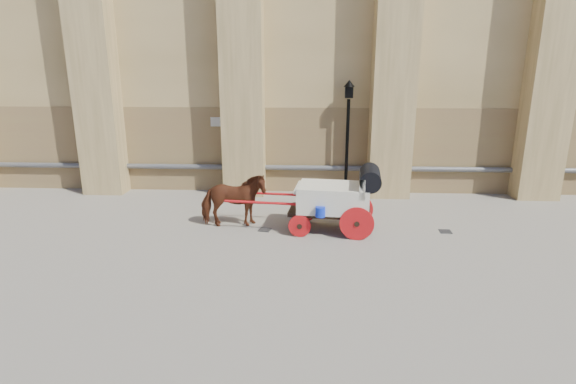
{
  "coord_description": "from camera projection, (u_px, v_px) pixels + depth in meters",
  "views": [
    {
      "loc": [
        1.26,
        -11.7,
        4.38
      ],
      "look_at": [
        0.69,
        0.12,
        1.06
      ],
      "focal_mm": 28.0,
      "sensor_mm": 36.0,
      "label": 1
    }
  ],
  "objects": [
    {
      "name": "drain_grate_near",
      "position": [
        265.0,
        230.0,
        12.44
      ],
      "size": [
        0.38,
        0.38,
        0.01
      ],
      "primitive_type": "cube",
      "rotation": [
        0.0,
        0.0,
        -0.22
      ],
      "color": "black",
      "rests_on": "ground"
    },
    {
      "name": "carriage",
      "position": [
        339.0,
        197.0,
        12.13
      ],
      "size": [
        4.26,
        1.59,
        1.82
      ],
      "rotation": [
        0.0,
        0.0,
        -0.11
      ],
      "color": "black",
      "rests_on": "ground"
    },
    {
      "name": "drain_grate_far",
      "position": [
        445.0,
        231.0,
        12.31
      ],
      "size": [
        0.34,
        0.34,
        0.01
      ],
      "primitive_type": "cube",
      "rotation": [
        0.0,
        0.0,
        -0.05
      ],
      "color": "black",
      "rests_on": "ground"
    },
    {
      "name": "ground",
      "position": [
        263.0,
        229.0,
        12.49
      ],
      "size": [
        90.0,
        90.0,
        0.0
      ],
      "primitive_type": "plane",
      "color": "gray",
      "rests_on": "ground"
    },
    {
      "name": "horse",
      "position": [
        233.0,
        200.0,
        12.52
      ],
      "size": [
        1.91,
        1.06,
        1.54
      ],
      "primitive_type": "imported",
      "rotation": [
        0.0,
        0.0,
        1.7
      ],
      "color": "#552412",
      "rests_on": "ground"
    },
    {
      "name": "street_lamp",
      "position": [
        347.0,
        136.0,
        15.22
      ],
      "size": [
        0.37,
        0.37,
        3.95
      ],
      "color": "black",
      "rests_on": "ground"
    }
  ]
}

